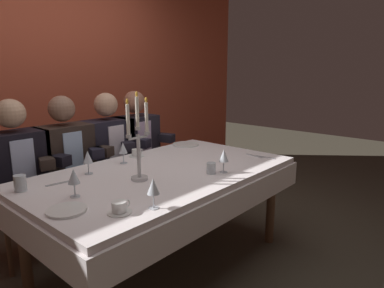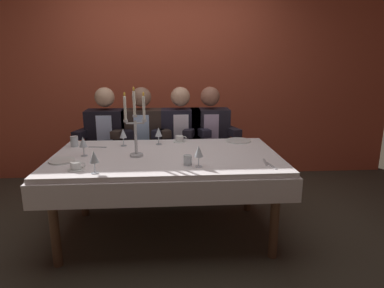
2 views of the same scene
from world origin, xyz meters
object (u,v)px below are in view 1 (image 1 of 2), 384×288
Objects in this scene: dinner_plate_0 at (67,210)px; wine_glass_3 at (224,156)px; wine_glass_1 at (153,187)px; seated_diner_3 at (135,143)px; seated_diner_2 at (108,148)px; water_tumbler_1 at (211,168)px; wine_glass_0 at (88,158)px; water_tumbler_0 at (20,183)px; dinner_plate_1 at (186,144)px; seated_diner_1 at (65,157)px; seated_diner_0 at (16,167)px; coffee_cup_0 at (119,208)px; dining_table at (163,186)px; wine_glass_2 at (123,149)px; wine_glass_4 at (74,177)px; coffee_cup_1 at (137,153)px; candelabra at (138,145)px.

wine_glass_3 is (1.07, -0.20, 0.11)m from dinner_plate_0.
seated_diner_3 is at bearing 53.85° from wine_glass_1.
water_tumbler_1 is at bearing -89.51° from seated_diner_2.
wine_glass_0 reaches higher than water_tumbler_0.
dinner_plate_1 is 0.20× the size of seated_diner_1.
wine_glass_1 is 0.75m from wine_glass_3.
wine_glass_3 is (0.74, 0.10, 0.00)m from wine_glass_1.
seated_diner_0 is (-0.82, 1.20, -0.04)m from water_tumbler_1.
seated_diner_1 is (0.39, 1.25, -0.03)m from coffee_cup_0.
dining_table is 1.56× the size of seated_diner_2.
wine_glass_2 is at bearing 62.11° from wine_glass_1.
wine_glass_4 is 1.23m from seated_diner_2.
dining_table is 1.01m from seated_diner_3.
seated_diner_2 is at bearing 46.79° from dinner_plate_0.
wine_glass_0 is 1.68× the size of water_tumbler_0.
water_tumbler_0 reaches higher than dinner_plate_1.
coffee_cup_1 is at bearing 73.75° from dining_table.
dinner_plate_0 is 1.43m from seated_diner_2.
candelabra is 0.46× the size of seated_diner_2.
water_tumbler_1 reaches higher than dining_table.
seated_diner_0 is (-1.36, 0.46, -0.01)m from dinner_plate_1.
seated_diner_1 is at bearing 43.70° from water_tumbler_0.
coffee_cup_0 is at bearing -150.52° from dining_table.
seated_diner_0 is at bearing 125.78° from wine_glass_3.
seated_diner_2 is (0.81, 1.25, -0.03)m from coffee_cup_0.
wine_glass_0 is at bearing 131.89° from water_tumbler_1.
seated_diner_0 is at bearing 180.00° from seated_diner_1.
wine_glass_2 is 0.13× the size of seated_diner_0.
wine_glass_0 is 1.00× the size of wine_glass_4.
dining_table is 0.84m from dinner_plate_0.
wine_glass_3 is 0.81m from coffee_cup_1.
seated_diner_0 is at bearing 124.35° from water_tumbler_1.
water_tumbler_1 is at bearing -9.04° from dinner_plate_0.
wine_glass_3 is 0.90m from coffee_cup_0.
seated_diner_0 reaches higher than coffee_cup_1.
dining_table is 11.83× the size of wine_glass_2.
wine_glass_3 is 1.00× the size of wine_glass_4.
water_tumbler_0 is 1.26× the size of water_tumbler_1.
dining_table is at bearing -106.25° from coffee_cup_1.
coffee_cup_1 is at bearing 98.24° from wine_glass_3.
wine_glass_0 is 0.55m from coffee_cup_1.
seated_diner_1 is at bearing 72.73° from coffee_cup_0.
wine_glass_0 is at bearing 48.06° from dinner_plate_0.
candelabra is 3.49× the size of wine_glass_0.
dining_table is 11.83× the size of wine_glass_1.
wine_glass_4 is (-0.44, 0.04, -0.12)m from candelabra.
coffee_cup_0 is at bearing -74.26° from water_tumbler_0.
water_tumbler_1 is 0.06× the size of seated_diner_3.
seated_diner_3 is at bearing 22.87° from water_tumbler_0.
dinner_plate_1 is 1.49× the size of wine_glass_4.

